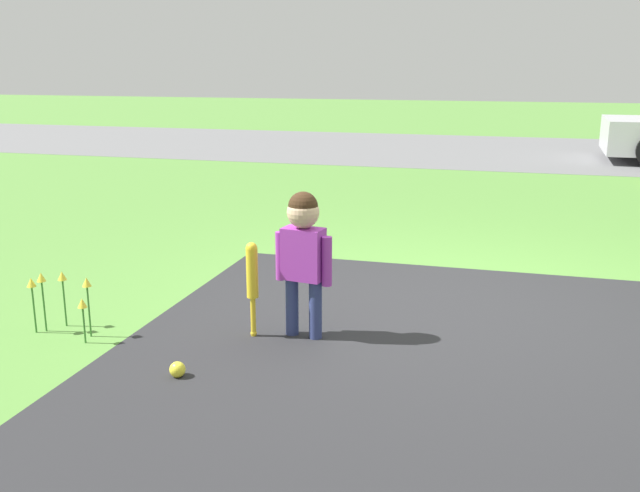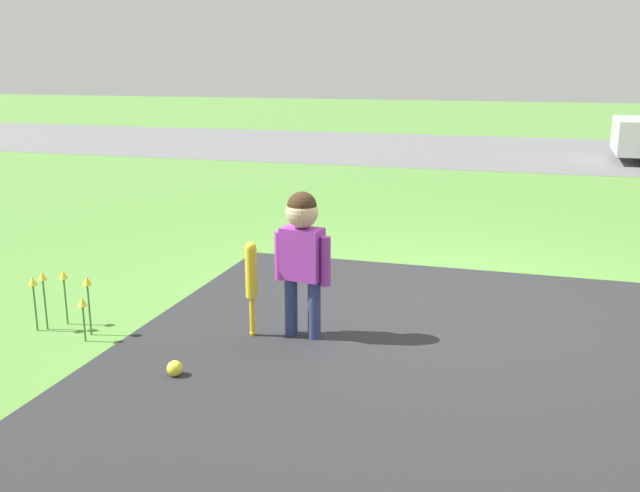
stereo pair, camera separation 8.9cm
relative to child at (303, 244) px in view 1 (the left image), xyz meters
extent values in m
plane|color=#518438|center=(0.88, 0.90, -0.63)|extent=(60.00, 60.00, 0.00)
cube|color=#262628|center=(0.73, -1.60, -0.63)|extent=(3.67, 7.00, 0.01)
cube|color=slate|center=(0.88, 10.91, -0.63)|extent=(40.00, 6.00, 0.01)
cylinder|color=navy|center=(-0.08, 0.01, -0.43)|extent=(0.08, 0.08, 0.40)
cylinder|color=navy|center=(0.08, -0.01, -0.43)|extent=(0.08, 0.08, 0.40)
cube|color=purple|center=(0.00, 0.00, -0.06)|extent=(0.28, 0.19, 0.34)
cylinder|color=purple|center=(-0.16, 0.02, -0.10)|extent=(0.07, 0.07, 0.32)
cylinder|color=purple|center=(0.16, -0.02, -0.10)|extent=(0.07, 0.07, 0.32)
sphere|color=#D8AD8C|center=(0.00, 0.00, 0.21)|extent=(0.21, 0.21, 0.21)
sphere|color=#382314|center=(0.00, 0.00, 0.25)|extent=(0.19, 0.19, 0.19)
sphere|color=yellow|center=(-0.32, -0.09, -0.61)|extent=(0.04, 0.04, 0.04)
cylinder|color=yellow|center=(-0.32, -0.09, -0.49)|extent=(0.03, 0.03, 0.27)
cylinder|color=yellow|center=(-0.32, -0.09, -0.19)|extent=(0.08, 0.08, 0.33)
sphere|color=yellow|center=(-0.32, -0.09, -0.02)|extent=(0.07, 0.07, 0.07)
sphere|color=yellow|center=(-0.52, -0.80, -0.58)|extent=(0.09, 0.09, 0.09)
cylinder|color=black|center=(3.58, 10.94, -0.33)|extent=(0.60, 0.20, 0.59)
cylinder|color=#38702D|center=(-1.75, -0.41, -0.47)|extent=(0.01, 0.01, 0.32)
cone|color=yellow|center=(-1.75, -0.41, -0.28)|extent=(0.06, 0.06, 0.06)
cylinder|color=#38702D|center=(-1.33, -0.49, -0.51)|extent=(0.01, 0.01, 0.24)
cone|color=yellow|center=(-1.33, -0.49, -0.36)|extent=(0.06, 0.06, 0.06)
cylinder|color=#38702D|center=(-1.36, -0.38, -0.46)|extent=(0.01, 0.01, 0.35)
cone|color=yellow|center=(-1.36, -0.38, -0.25)|extent=(0.06, 0.06, 0.06)
cylinder|color=#38702D|center=(-1.63, -0.25, -0.46)|extent=(0.01, 0.01, 0.33)
cone|color=yellow|center=(-1.63, -0.25, -0.27)|extent=(0.06, 0.06, 0.06)
cylinder|color=#38702D|center=(-1.70, -0.37, -0.45)|extent=(0.01, 0.01, 0.35)
cone|color=yellow|center=(-1.70, -0.37, -0.25)|extent=(0.06, 0.06, 0.06)
camera|label=1|loc=(1.28, -4.22, 1.12)|focal=40.00mm
camera|label=2|loc=(1.37, -4.20, 1.12)|focal=40.00mm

